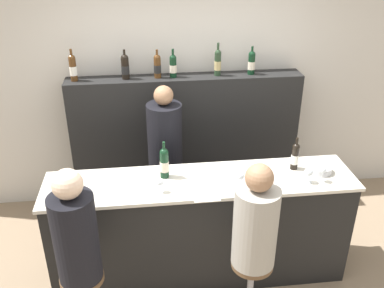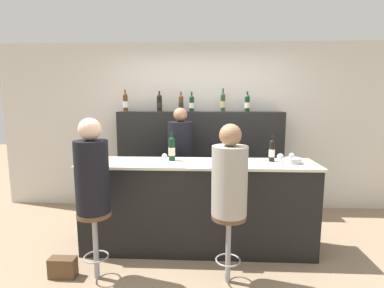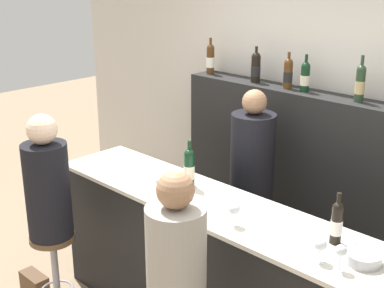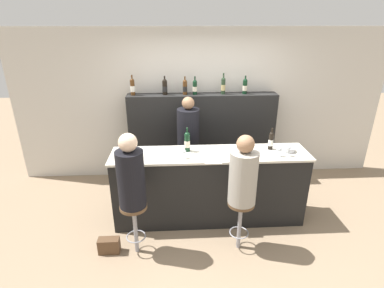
# 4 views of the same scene
# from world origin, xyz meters

# --- Properties ---
(ground_plane) EXTENTS (16.00, 16.00, 0.00)m
(ground_plane) POSITION_xyz_m (0.00, 0.00, 0.00)
(ground_plane) COLOR #8C755B
(wall_back) EXTENTS (6.40, 0.05, 2.60)m
(wall_back) POSITION_xyz_m (0.00, 1.71, 1.30)
(wall_back) COLOR beige
(wall_back) RESTS_ON ground_plane
(bar_counter) EXTENTS (2.66, 0.59, 1.04)m
(bar_counter) POSITION_xyz_m (0.00, 0.27, 0.52)
(bar_counter) COLOR black
(bar_counter) RESTS_ON ground_plane
(back_bar_cabinet) EXTENTS (2.49, 0.28, 1.55)m
(back_bar_cabinet) POSITION_xyz_m (0.00, 1.49, 0.78)
(back_bar_cabinet) COLOR black
(back_bar_cabinet) RESTS_ON ground_plane
(wine_bottle_counter_0) EXTENTS (0.08, 0.08, 0.34)m
(wine_bottle_counter_0) POSITION_xyz_m (-0.30, 0.36, 1.18)
(wine_bottle_counter_0) COLOR black
(wine_bottle_counter_0) RESTS_ON bar_counter
(wine_bottle_counter_1) EXTENTS (0.07, 0.07, 0.31)m
(wine_bottle_counter_1) POSITION_xyz_m (0.84, 0.36, 1.16)
(wine_bottle_counter_1) COLOR black
(wine_bottle_counter_1) RESTS_ON bar_counter
(wine_bottle_backbar_0) EXTENTS (0.07, 0.07, 0.33)m
(wine_bottle_backbar_0) POSITION_xyz_m (-1.13, 1.49, 1.69)
(wine_bottle_backbar_0) COLOR #4C2D14
(wine_bottle_backbar_0) RESTS_ON back_bar_cabinet
(wine_bottle_backbar_1) EXTENTS (0.08, 0.08, 0.30)m
(wine_bottle_backbar_1) POSITION_xyz_m (-0.62, 1.49, 1.68)
(wine_bottle_backbar_1) COLOR black
(wine_bottle_backbar_1) RESTS_ON back_bar_cabinet
(wine_bottle_backbar_2) EXTENTS (0.07, 0.07, 0.29)m
(wine_bottle_backbar_2) POSITION_xyz_m (-0.29, 1.49, 1.68)
(wine_bottle_backbar_2) COLOR #4C2D14
(wine_bottle_backbar_2) RESTS_ON back_bar_cabinet
(wine_bottle_backbar_3) EXTENTS (0.07, 0.07, 0.29)m
(wine_bottle_backbar_3) POSITION_xyz_m (-0.13, 1.49, 1.68)
(wine_bottle_backbar_3) COLOR black
(wine_bottle_backbar_3) RESTS_ON back_bar_cabinet
(wine_bottle_backbar_4) EXTENTS (0.07, 0.07, 0.34)m
(wine_bottle_backbar_4) POSITION_xyz_m (0.34, 1.49, 1.69)
(wine_bottle_backbar_4) COLOR #233823
(wine_bottle_backbar_4) RESTS_ON back_bar_cabinet
(wine_bottle_backbar_5) EXTENTS (0.07, 0.07, 0.30)m
(wine_bottle_backbar_5) POSITION_xyz_m (0.70, 1.49, 1.68)
(wine_bottle_backbar_5) COLOR black
(wine_bottle_backbar_5) RESTS_ON back_bar_cabinet
(wine_glass_0) EXTENTS (0.06, 0.06, 0.12)m
(wine_glass_0) POSITION_xyz_m (-0.35, 0.13, 1.12)
(wine_glass_0) COLOR silver
(wine_glass_0) RESTS_ON bar_counter
(wine_glass_1) EXTENTS (0.07, 0.07, 0.14)m
(wine_glass_1) POSITION_xyz_m (0.30, 0.13, 1.14)
(wine_glass_1) COLOR silver
(wine_glass_1) RESTS_ON bar_counter
(wine_glass_2) EXTENTS (0.07, 0.07, 0.14)m
(wine_glass_2) POSITION_xyz_m (0.88, 0.13, 1.13)
(wine_glass_2) COLOR silver
(wine_glass_2) RESTS_ON bar_counter
(wine_glass_3) EXTENTS (0.06, 0.06, 0.14)m
(wine_glass_3) POSITION_xyz_m (1.00, 0.13, 1.14)
(wine_glass_3) COLOR silver
(wine_glass_3) RESTS_ON bar_counter
(metal_bowl) EXTENTS (0.19, 0.19, 0.06)m
(metal_bowl) POSITION_xyz_m (1.06, 0.28, 1.07)
(metal_bowl) COLOR #B7B7BC
(metal_bowl) RESTS_ON bar_counter
(tasting_menu) EXTENTS (0.21, 0.30, 0.00)m
(tasting_menu) POSITION_xyz_m (0.01, 0.10, 1.04)
(tasting_menu) COLOR white
(tasting_menu) RESTS_ON bar_counter
(bar_stool_left) EXTENTS (0.32, 0.32, 0.68)m
(bar_stool_left) POSITION_xyz_m (-0.97, -0.36, 0.52)
(bar_stool_left) COLOR gray
(bar_stool_left) RESTS_ON ground_plane
(guest_seated_left) EXTENTS (0.31, 0.31, 0.90)m
(guest_seated_left) POSITION_xyz_m (-0.97, -0.36, 1.08)
(guest_seated_left) COLOR black
(guest_seated_left) RESTS_ON bar_stool_left
(bar_stool_right) EXTENTS (0.32, 0.32, 0.68)m
(bar_stool_right) POSITION_xyz_m (0.31, -0.36, 0.52)
(bar_stool_right) COLOR gray
(bar_stool_right) RESTS_ON ground_plane
(guest_seated_right) EXTENTS (0.33, 0.33, 0.85)m
(guest_seated_right) POSITION_xyz_m (0.31, -0.36, 1.05)
(guest_seated_right) COLOR gray
(guest_seated_right) RESTS_ON bar_stool_right
(bartender) EXTENTS (0.35, 0.35, 1.63)m
(bartender) POSITION_xyz_m (-0.26, 1.02, 0.75)
(bartender) COLOR black
(bartender) RESTS_ON ground_plane
(handbag) EXTENTS (0.26, 0.12, 0.20)m
(handbag) POSITION_xyz_m (-1.31, -0.36, 0.10)
(handbag) COLOR #513823
(handbag) RESTS_ON ground_plane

